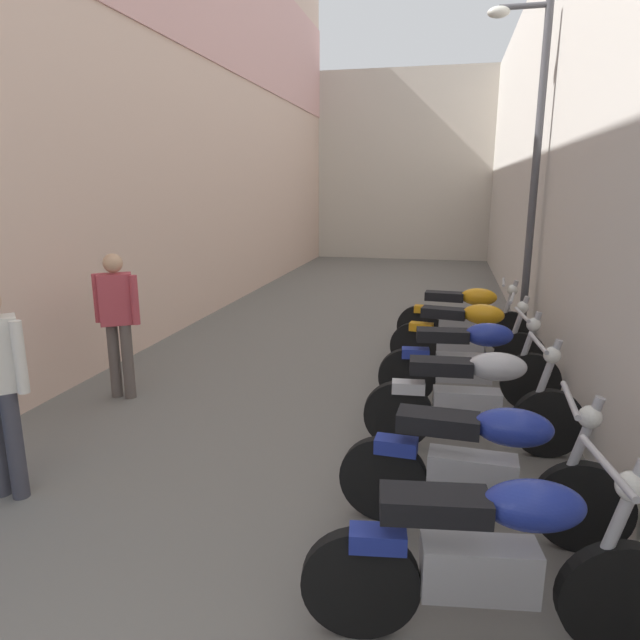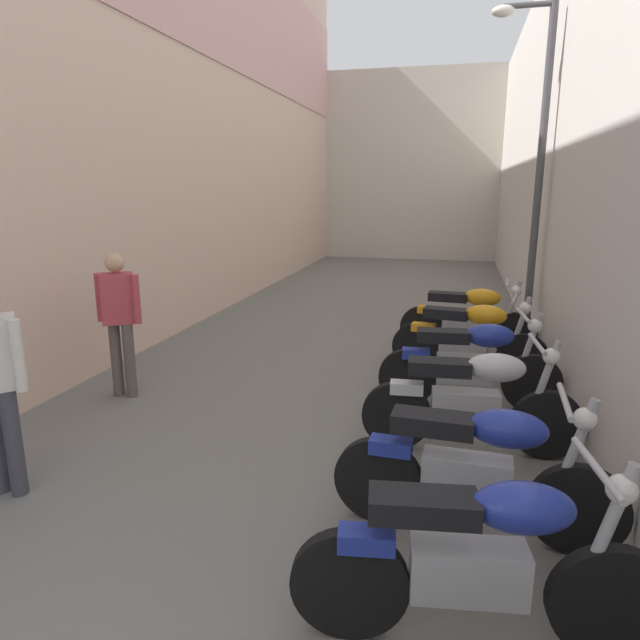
% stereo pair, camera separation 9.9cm
% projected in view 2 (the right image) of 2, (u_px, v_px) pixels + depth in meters
% --- Properties ---
extents(ground_plane, '(34.77, 34.77, 0.00)m').
position_uv_depth(ground_plane, '(324.00, 371.00, 6.94)').
color(ground_plane, '#66635E').
extents(building_left, '(0.45, 18.77, 7.74)m').
position_uv_depth(building_left, '(174.00, 76.00, 8.55)').
color(building_left, beige).
rests_on(building_left, ground).
extents(building_right, '(0.45, 18.77, 5.65)m').
position_uv_depth(building_right, '(565.00, 142.00, 7.50)').
color(building_right, beige).
rests_on(building_right, ground).
extents(building_far_end, '(8.33, 2.00, 5.70)m').
position_uv_depth(building_far_end, '(413.00, 167.00, 17.97)').
color(building_far_end, beige).
rests_on(building_far_end, ground).
extents(motorcycle_third, '(1.84, 0.58, 1.04)m').
position_uv_depth(motorcycle_third, '(482.00, 557.00, 2.67)').
color(motorcycle_third, black).
rests_on(motorcycle_third, ground).
extents(motorcycle_fourth, '(1.85, 0.58, 1.04)m').
position_uv_depth(motorcycle_fourth, '(477.00, 466.00, 3.55)').
color(motorcycle_fourth, black).
rests_on(motorcycle_fourth, ground).
extents(motorcycle_fifth, '(1.85, 0.58, 1.04)m').
position_uv_depth(motorcycle_fifth, '(473.00, 398.00, 4.69)').
color(motorcycle_fifth, black).
rests_on(motorcycle_fifth, ground).
extents(motorcycle_sixth, '(1.85, 0.58, 1.04)m').
position_uv_depth(motorcycle_sixth, '(471.00, 361.00, 5.67)').
color(motorcycle_sixth, black).
rests_on(motorcycle_sixth, ground).
extents(motorcycle_seventh, '(1.84, 0.58, 1.04)m').
position_uv_depth(motorcycle_seventh, '(469.00, 337.00, 6.61)').
color(motorcycle_seventh, black).
rests_on(motorcycle_seventh, ground).
extents(motorcycle_eighth, '(1.85, 0.58, 1.04)m').
position_uv_depth(motorcycle_eighth, '(468.00, 317.00, 7.63)').
color(motorcycle_eighth, black).
rests_on(motorcycle_eighth, ground).
extents(pedestrian_further_down, '(0.52, 0.35, 1.57)m').
position_uv_depth(pedestrian_further_down, '(119.00, 314.00, 5.91)').
color(pedestrian_further_down, '#564C47').
rests_on(pedestrian_further_down, ground).
extents(street_lamp, '(0.79, 0.18, 4.47)m').
position_uv_depth(street_lamp, '(534.00, 156.00, 7.20)').
color(street_lamp, '#47474C').
rests_on(street_lamp, ground).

